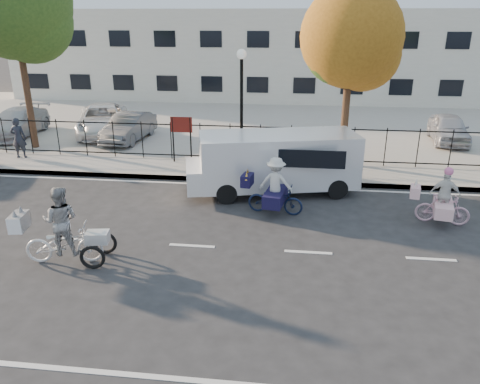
# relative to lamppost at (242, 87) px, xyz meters

# --- Properties ---
(ground) EXTENTS (120.00, 120.00, 0.00)m
(ground) POSITION_rel_lamppost_xyz_m (-0.50, -6.80, -3.11)
(ground) COLOR #333334
(road_markings) EXTENTS (60.00, 9.52, 0.01)m
(road_markings) POSITION_rel_lamppost_xyz_m (-0.50, -6.80, -3.11)
(road_markings) COLOR silver
(road_markings) RESTS_ON ground
(curb) EXTENTS (60.00, 0.10, 0.15)m
(curb) POSITION_rel_lamppost_xyz_m (-0.50, -1.75, -3.04)
(curb) COLOR #A8A399
(curb) RESTS_ON ground
(sidewalk) EXTENTS (60.00, 2.20, 0.15)m
(sidewalk) POSITION_rel_lamppost_xyz_m (-0.50, -0.70, -3.04)
(sidewalk) COLOR #A8A399
(sidewalk) RESTS_ON ground
(parking_lot) EXTENTS (60.00, 15.60, 0.15)m
(parking_lot) POSITION_rel_lamppost_xyz_m (-0.50, 8.20, -3.04)
(parking_lot) COLOR #A8A399
(parking_lot) RESTS_ON ground
(iron_fence) EXTENTS (58.00, 0.06, 1.50)m
(iron_fence) POSITION_rel_lamppost_xyz_m (-0.50, 0.40, -2.21)
(iron_fence) COLOR black
(iron_fence) RESTS_ON sidewalk
(building) EXTENTS (34.00, 10.00, 6.00)m
(building) POSITION_rel_lamppost_xyz_m (-0.50, 18.20, -0.11)
(building) COLOR silver
(building) RESTS_ON ground
(lamppost) EXTENTS (0.36, 0.36, 4.33)m
(lamppost) POSITION_rel_lamppost_xyz_m (0.00, 0.00, 0.00)
(lamppost) COLOR black
(lamppost) RESTS_ON sidewalk
(street_sign) EXTENTS (0.85, 0.06, 1.80)m
(street_sign) POSITION_rel_lamppost_xyz_m (-2.35, 0.00, -1.70)
(street_sign) COLOR black
(street_sign) RESTS_ON sidewalk
(zebra_trike) EXTENTS (2.27, 1.05, 1.93)m
(zebra_trike) POSITION_rel_lamppost_xyz_m (-3.35, -7.97, -2.37)
(zebra_trike) COLOR white
(zebra_trike) RESTS_ON ground
(unicorn_bike) EXTENTS (1.72, 1.23, 1.70)m
(unicorn_bike) POSITION_rel_lamppost_xyz_m (6.29, -4.55, -2.48)
(unicorn_bike) COLOR #E4AEC4
(unicorn_bike) RESTS_ON ground
(bull_bike) EXTENTS (1.93, 1.34, 1.75)m
(bull_bike) POSITION_rel_lamppost_xyz_m (1.51, -4.37, -2.41)
(bull_bike) COLOR #101A36
(bull_bike) RESTS_ON ground
(white_van) EXTENTS (5.98, 3.06, 2.00)m
(white_van) POSITION_rel_lamppost_xyz_m (1.42, -2.53, -2.01)
(white_van) COLOR white
(white_van) RESTS_ON ground
(pedestrian) EXTENTS (0.64, 0.47, 1.64)m
(pedestrian) POSITION_rel_lamppost_xyz_m (-9.07, -0.19, -2.14)
(pedestrian) COLOR black
(pedestrian) RESTS_ON sidewalk
(lot_car_a) EXTENTS (2.01, 4.47, 1.27)m
(lot_car_a) POSITION_rel_lamppost_xyz_m (-11.30, 3.31, -2.33)
(lot_car_a) COLOR #B2B7BA
(lot_car_a) RESTS_ON parking_lot
(lot_car_b) EXTENTS (3.87, 5.50, 1.39)m
(lot_car_b) POSITION_rel_lamppost_xyz_m (-7.27, 4.12, -2.26)
(lot_car_b) COLOR white
(lot_car_b) RESTS_ON parking_lot
(lot_car_c) EXTENTS (1.62, 3.88, 1.25)m
(lot_car_c) POSITION_rel_lamppost_xyz_m (-5.60, 3.05, -2.34)
(lot_car_c) COLOR #4F5257
(lot_car_c) RESTS_ON parking_lot
(lot_car_d) EXTENTS (1.82, 3.80, 1.25)m
(lot_car_d) POSITION_rel_lamppost_xyz_m (9.01, 4.52, -2.34)
(lot_car_d) COLOR #B0B1B8
(lot_car_d) RESTS_ON parking_lot
(tree_west) EXTENTS (4.63, 4.63, 8.49)m
(tree_west) POSITION_rel_lamppost_xyz_m (-9.20, 1.46, 2.83)
(tree_west) COLOR #442D1D
(tree_west) RESTS_ON ground
(tree_mid) EXTENTS (3.69, 3.68, 6.75)m
(tree_mid) POSITION_rel_lamppost_xyz_m (4.04, 0.56, 1.61)
(tree_mid) COLOR #442D1D
(tree_mid) RESTS_ON ground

